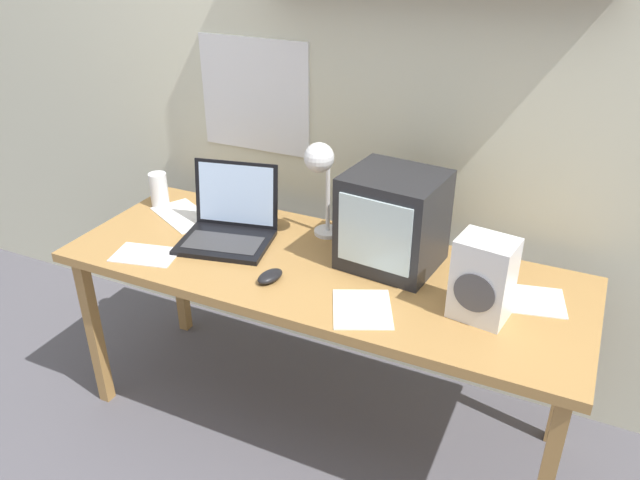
% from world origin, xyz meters
% --- Properties ---
extents(ground_plane, '(12.00, 12.00, 0.00)m').
position_xyz_m(ground_plane, '(0.00, 0.00, 0.00)').
color(ground_plane, '#56545B').
extents(back_wall, '(5.60, 0.24, 2.60)m').
position_xyz_m(back_wall, '(0.00, 0.48, 1.31)').
color(back_wall, beige).
rests_on(back_wall, ground_plane).
extents(corner_desk, '(1.84, 0.68, 0.71)m').
position_xyz_m(corner_desk, '(0.00, 0.00, 0.66)').
color(corner_desk, '#AA7B41').
rests_on(corner_desk, ground_plane).
extents(crt_monitor, '(0.34, 0.32, 0.33)m').
position_xyz_m(crt_monitor, '(0.22, 0.12, 0.88)').
color(crt_monitor, '#232326').
rests_on(crt_monitor, corner_desk).
extents(laptop, '(0.38, 0.35, 0.27)m').
position_xyz_m(laptop, '(-0.40, 0.05, 0.78)').
color(laptop, black).
rests_on(laptop, corner_desk).
extents(desk_lamp, '(0.11, 0.17, 0.38)m').
position_xyz_m(desk_lamp, '(-0.08, 0.18, 1.00)').
color(desk_lamp, white).
rests_on(desk_lamp, corner_desk).
extents(juice_glass, '(0.07, 0.07, 0.14)m').
position_xyz_m(juice_glass, '(-0.82, 0.16, 0.78)').
color(juice_glass, white).
rests_on(juice_glass, corner_desk).
extents(space_heater, '(0.18, 0.16, 0.26)m').
position_xyz_m(space_heater, '(0.57, -0.07, 0.84)').
color(space_heater, white).
rests_on(space_heater, corner_desk).
extents(computer_mouse, '(0.08, 0.12, 0.03)m').
position_xyz_m(computer_mouse, '(-0.11, -0.16, 0.73)').
color(computer_mouse, black).
rests_on(computer_mouse, corner_desk).
extents(printed_handout, '(0.24, 0.21, 0.00)m').
position_xyz_m(printed_handout, '(0.70, 0.08, 0.71)').
color(printed_handout, white).
rests_on(printed_handout, corner_desk).
extents(open_notebook, '(0.25, 0.27, 0.00)m').
position_xyz_m(open_notebook, '(0.24, -0.19, 0.71)').
color(open_notebook, white).
rests_on(open_notebook, corner_desk).
extents(loose_paper_near_monitor, '(0.25, 0.19, 0.00)m').
position_xyz_m(loose_paper_near_monitor, '(-0.60, -0.20, 0.71)').
color(loose_paper_near_monitor, white).
rests_on(loose_paper_near_monitor, corner_desk).
extents(loose_paper_near_laptop, '(0.34, 0.28, 0.00)m').
position_xyz_m(loose_paper_near_laptop, '(-0.67, 0.12, 0.71)').
color(loose_paper_near_laptop, white).
rests_on(loose_paper_near_laptop, corner_desk).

